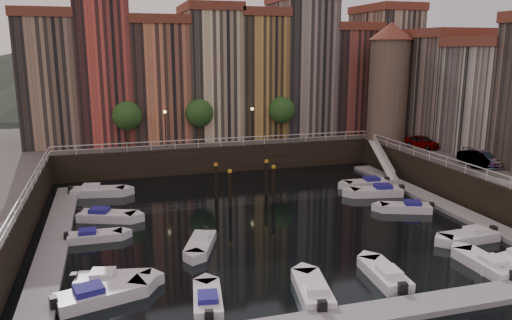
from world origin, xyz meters
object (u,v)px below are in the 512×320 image
object	(u,v)px
corner_tower	(389,80)
gangway	(383,158)
car_b	(474,160)
boat_left_1	(111,280)
car_c	(483,159)
mooring_pilings	(247,184)
car_a	(422,143)
boat_left_0	(99,295)
boat_left_2	(94,236)

from	to	relation	value
corner_tower	gangway	size ratio (longest dim) A/B	1.66
gangway	car_b	bearing A→B (deg)	-71.28
boat_left_1	car_c	xyz separation A→B (m)	(33.83, 9.13, 3.31)
corner_tower	boat_left_1	bearing A→B (deg)	-143.48
corner_tower	gangway	distance (m)	9.86
mooring_pilings	boat_left_1	bearing A→B (deg)	-130.96
corner_tower	car_c	bearing A→B (deg)	-84.22
mooring_pilings	car_c	world-z (taller)	car_c
mooring_pilings	car_a	bearing A→B (deg)	10.53
car_b	mooring_pilings	bearing A→B (deg)	178.83
corner_tower	car_c	distance (m)	16.25
corner_tower	boat_left_1	xyz separation A→B (m)	(-32.33, -23.94, -9.84)
boat_left_0	car_b	bearing A→B (deg)	2.94
boat_left_0	car_c	bearing A→B (deg)	2.32
corner_tower	boat_left_0	distance (m)	43.02
car_b	car_a	bearing A→B (deg)	98.84
car_a	car_c	world-z (taller)	car_a
mooring_pilings	boat_left_0	size ratio (longest dim) A/B	1.01
boat_left_1	car_a	bearing A→B (deg)	39.00
boat_left_2	car_c	world-z (taller)	car_c
car_a	boat_left_1	bearing A→B (deg)	-169.43
mooring_pilings	boat_left_2	size ratio (longest dim) A/B	1.29
mooring_pilings	car_c	bearing A→B (deg)	-12.85
gangway	car_b	xyz separation A→B (m)	(3.46, -10.21, 1.74)
gangway	mooring_pilings	bearing A→B (deg)	-162.65
car_a	car_b	bearing A→B (deg)	-110.90
gangway	boat_left_2	distance (m)	32.76
car_a	car_b	distance (m)	8.78
corner_tower	car_a	size ratio (longest dim) A/B	3.42
corner_tower	boat_left_1	world-z (taller)	corner_tower
boat_left_2	car_c	bearing A→B (deg)	2.89
boat_left_1	car_a	world-z (taller)	car_a
car_b	gangway	bearing A→B (deg)	120.69
gangway	car_c	xyz separation A→B (m)	(4.40, -10.31, 1.75)
corner_tower	boat_left_2	distance (m)	38.46
gangway	car_b	world-z (taller)	car_b
boat_left_2	car_c	size ratio (longest dim) A/B	0.89
car_a	boat_left_0	bearing A→B (deg)	-167.55
car_c	boat_left_2	bearing A→B (deg)	-168.63
corner_tower	boat_left_0	bearing A→B (deg)	-142.02
boat_left_0	mooring_pilings	bearing A→B (deg)	35.66
boat_left_1	car_b	xyz separation A→B (m)	(32.89, 9.23, 3.30)
boat_left_0	boat_left_1	size ratio (longest dim) A/B	1.10
car_a	gangway	bearing A→B (deg)	142.09
boat_left_0	car_b	distance (m)	35.50
gangway	boat_left_2	world-z (taller)	gangway
mooring_pilings	car_b	size ratio (longest dim) A/B	1.32
gangway	boat_left_1	size ratio (longest dim) A/B	1.76
boat_left_0	car_b	xyz separation A→B (m)	(33.58, 11.07, 3.27)
boat_left_0	boat_left_2	world-z (taller)	boat_left_0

